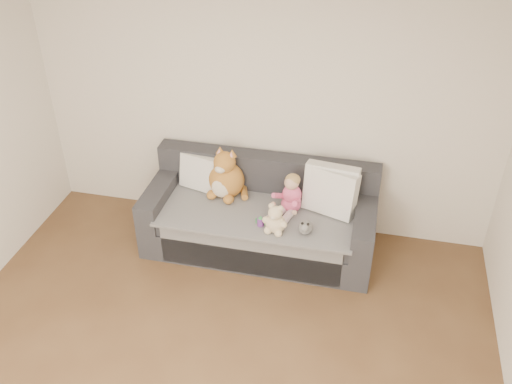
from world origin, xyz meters
TOP-DOWN VIEW (x-y plane):
  - room_shell at (0.00, 0.42)m, footprint 5.00×5.00m
  - sofa at (0.07, 2.06)m, footprint 2.20×0.94m
  - cushion_left at (-0.60, 2.24)m, footprint 0.42×0.26m
  - cushion_right_back at (0.72, 2.16)m, footprint 0.52×0.28m
  - cushion_right_front at (0.73, 2.11)m, footprint 0.52×0.35m
  - toddler at (0.36, 2.01)m, footprint 0.30×0.41m
  - plush_cat at (-0.30, 2.17)m, footprint 0.42×0.37m
  - teddy_bear at (0.28, 1.69)m, footprint 0.23×0.18m
  - plush_cow at (0.55, 1.73)m, footprint 0.13×0.19m
  - sippy_cup at (0.14, 1.74)m, footprint 0.10×0.06m

SIDE VIEW (x-z plane):
  - sofa at x=0.07m, z-range -0.12..0.73m
  - sippy_cup at x=0.14m, z-range 0.48..0.58m
  - plush_cow at x=0.55m, z-range 0.46..0.62m
  - teddy_bear at x=0.28m, z-range 0.44..0.74m
  - toddler at x=0.36m, z-range 0.44..0.84m
  - cushion_left at x=-0.60m, z-range 0.47..0.83m
  - plush_cat at x=-0.30m, z-range 0.40..0.94m
  - cushion_right_front at x=0.73m, z-range 0.47..0.92m
  - cushion_right_back at x=0.72m, z-range 0.46..0.94m
  - room_shell at x=0.00m, z-range -1.20..3.80m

